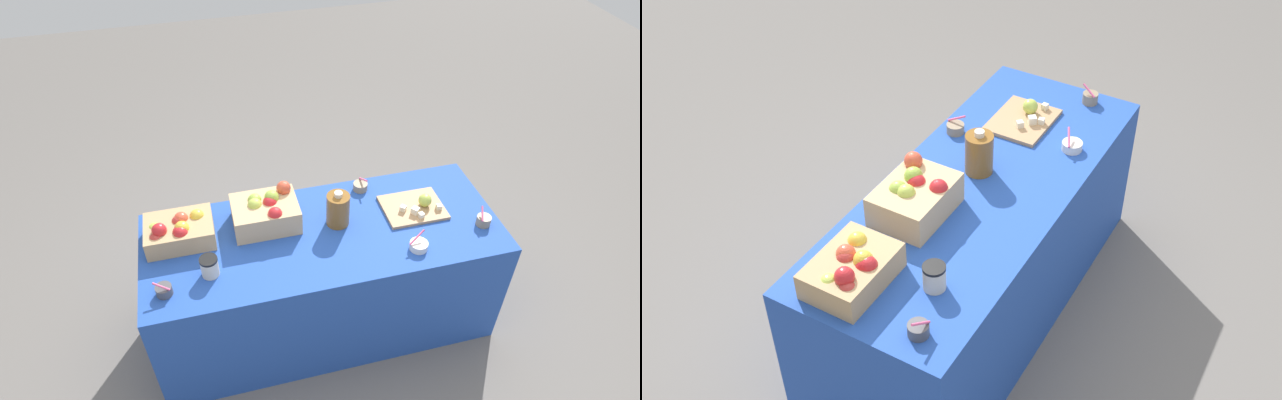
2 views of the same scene
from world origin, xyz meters
The scene contains 11 objects.
ground_plane centered at (0.00, 0.00, 0.00)m, with size 10.00×10.00×0.00m, color slate.
table centered at (0.00, 0.00, 0.37)m, with size 1.90×0.76×0.74m, color #234CAD.
apple_crate_left centered at (-0.74, 0.13, 0.81)m, with size 0.35×0.25×0.16m.
apple_crate_middle centered at (-0.28, 0.14, 0.82)m, with size 0.35×0.26×0.20m.
cutting_board_front centered at (0.54, 0.05, 0.76)m, with size 0.33×0.27×0.09m.
sample_bowl_near centered at (0.84, -0.16, 0.77)m, with size 0.08×0.08×0.10m.
sample_bowl_mid centered at (0.30, 0.29, 0.76)m, with size 0.08×0.09×0.09m.
sample_bowl_far centered at (0.44, -0.24, 0.76)m, with size 0.10×0.09×0.09m.
sample_bowl_extra centered at (-0.83, -0.22, 0.77)m, with size 0.08×0.08×0.10m.
cider_jug centered at (0.09, 0.05, 0.83)m, with size 0.12×0.12×0.21m.
coffee_cup centered at (-0.60, -0.15, 0.79)m, with size 0.09×0.09×0.11m.
Camera 2 is at (-2.30, -1.23, 2.83)m, focal length 43.90 mm.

